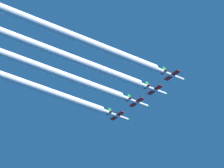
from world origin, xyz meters
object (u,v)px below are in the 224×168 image
at_px(jet_center, 156,90).
at_px(jet_inner_left, 138,103).
at_px(jet_inner_right, 174,76).
at_px(jet_far_left, 119,116).

bearing_deg(jet_center, jet_inner_left, -178.56).
distance_m(jet_inner_left, jet_inner_right, 21.10).
xyz_separation_m(jet_far_left, jet_inner_left, (11.77, 0.17, 0.10)).
height_order(jet_far_left, jet_center, jet_center).
bearing_deg(jet_inner_right, jet_inner_left, 178.23).
height_order(jet_far_left, jet_inner_left, jet_inner_left).
bearing_deg(jet_inner_right, jet_far_left, 179.17).
bearing_deg(jet_inner_right, jet_center, 175.19).
relative_size(jet_far_left, jet_center, 1.00).
distance_m(jet_far_left, jet_inner_left, 11.77).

